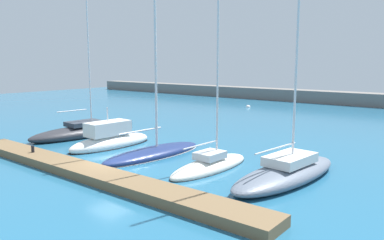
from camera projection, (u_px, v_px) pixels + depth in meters
ground_plane at (111, 169)px, 22.61m from camera, size 120.00×120.00×0.00m
dock_pier at (87, 172)px, 21.24m from camera, size 23.53×1.88×0.50m
breakwater_seawall at (344, 98)px, 56.98m from camera, size 108.00×3.11×1.90m
sailboat_charcoal_nearest at (80, 132)px, 32.48m from camera, size 3.48×9.16×15.62m
motorboat_white_second at (111, 140)px, 28.68m from camera, size 2.71×7.22×3.49m
sailboat_navy_third at (154, 152)px, 25.87m from camera, size 2.95×8.53×13.91m
sailboat_ivory_fourth at (210, 165)px, 22.75m from camera, size 2.25×6.89×14.21m
sailboat_slate_fifth at (287, 171)px, 20.54m from camera, size 3.68×9.40×18.22m
mooring_buoy_white at (248, 107)px, 53.55m from camera, size 0.65×0.65×0.65m
dock_bollard at (33, 149)px, 24.75m from camera, size 0.20×0.20×0.44m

